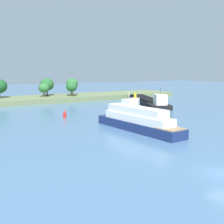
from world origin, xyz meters
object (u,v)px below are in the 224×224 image
at_px(white_riverboat, 137,120).
at_px(small_motorboat, 168,117).
at_px(channel_buoy_red, 65,114).
at_px(tugboat, 134,110).
at_px(cargo_barge, 146,100).

height_order(white_riverboat, small_motorboat, white_riverboat).
distance_m(white_riverboat, small_motorboat, 14.81).
distance_m(white_riverboat, channel_buoy_red, 19.66).
bearing_deg(tugboat, channel_buoy_red, 162.51).
distance_m(white_riverboat, tugboat, 16.90).
bearing_deg(cargo_barge, white_riverboat, -131.29).
xyz_separation_m(cargo_barge, channel_buoy_red, (-32.88, -12.05, -0.16)).
bearing_deg(cargo_barge, tugboat, -135.86).
relative_size(tugboat, channel_buoy_red, 5.72).
relative_size(white_riverboat, small_motorboat, 3.53).
distance_m(tugboat, channel_buoy_red, 16.20).
relative_size(cargo_barge, small_motorboat, 6.05).
height_order(cargo_barge, tugboat, cargo_barge).
height_order(white_riverboat, cargo_barge, white_riverboat).
height_order(cargo_barge, channel_buoy_red, cargo_barge).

